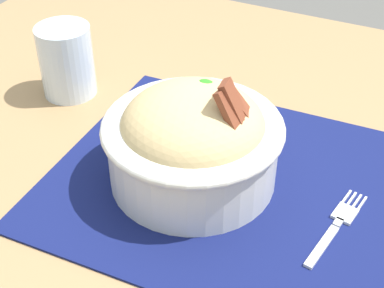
{
  "coord_description": "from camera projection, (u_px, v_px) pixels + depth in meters",
  "views": [
    {
      "loc": [
        0.19,
        -0.44,
        1.16
      ],
      "look_at": [
        -0.02,
        -0.0,
        0.79
      ],
      "focal_mm": 52.92,
      "sensor_mm": 36.0,
      "label": 1
    }
  ],
  "objects": [
    {
      "name": "table",
      "position": [
        210.0,
        229.0,
        0.69
      ],
      "size": [
        1.12,
        0.98,
        0.73
      ],
      "color": "#99754C",
      "rests_on": "ground_plane"
    },
    {
      "name": "placemat",
      "position": [
        228.0,
        183.0,
        0.65
      ],
      "size": [
        0.41,
        0.36,
        0.0
      ],
      "primitive_type": "cube",
      "rotation": [
        0.0,
        0.0,
        0.03
      ],
      "color": "#11194C",
      "rests_on": "table"
    },
    {
      "name": "bowl",
      "position": [
        193.0,
        140.0,
        0.62
      ],
      "size": [
        0.22,
        0.22,
        0.14
      ],
      "color": "silver",
      "rests_on": "placemat"
    },
    {
      "name": "fork",
      "position": [
        337.0,
        225.0,
        0.59
      ],
      "size": [
        0.04,
        0.13,
        0.0
      ],
      "color": "silver",
      "rests_on": "placemat"
    },
    {
      "name": "drinking_glass",
      "position": [
        67.0,
        65.0,
        0.78
      ],
      "size": [
        0.07,
        0.07,
        0.1
      ],
      "color": "silver",
      "rests_on": "table"
    }
  ]
}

